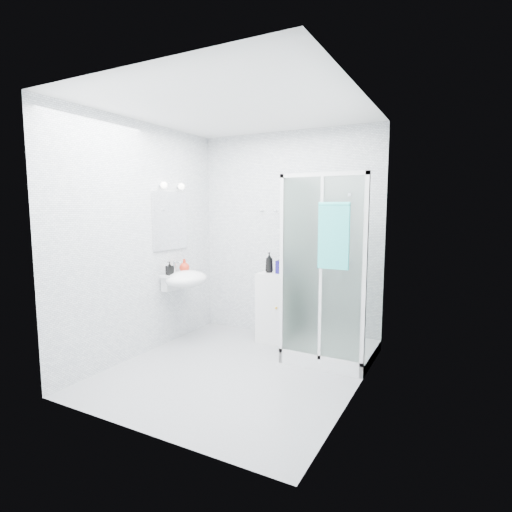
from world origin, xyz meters
The scene contains 12 objects.
room centered at (0.00, 0.00, 1.30)m, with size 2.40×2.60×2.60m.
shower_enclosure centered at (0.67, 0.77, 0.45)m, with size 0.90×0.95×2.00m.
wall_basin centered at (-0.99, 0.45, 0.80)m, with size 0.46×0.56×0.35m.
mirror centered at (-1.19, 0.45, 1.50)m, with size 0.02×0.60×0.70m, color white.
vanity_lights centered at (-1.14, 0.45, 1.92)m, with size 0.10×0.40×0.08m.
wall_hooks centered at (-0.25, 1.26, 1.62)m, with size 0.23×0.06×0.03m.
storage_cabinet centered at (-0.05, 1.03, 0.43)m, with size 0.36×0.38×0.86m.
hand_towel centered at (0.89, 0.36, 1.41)m, with size 0.30×0.04×0.64m.
shampoo_bottle_a centered at (-0.12, 1.02, 0.99)m, with size 0.10×0.10×0.25m, color black.
shampoo_bottle_b centered at (0.04, 1.02, 0.98)m, with size 0.10×0.11×0.23m, color #140E59.
soap_dispenser_orange centered at (-1.08, 0.57, 0.94)m, with size 0.13×0.13×0.16m, color red.
soap_dispenser_black centered at (-1.09, 0.30, 0.94)m, with size 0.07×0.07×0.16m, color black.
Camera 1 is at (2.02, -3.36, 1.66)m, focal length 28.00 mm.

